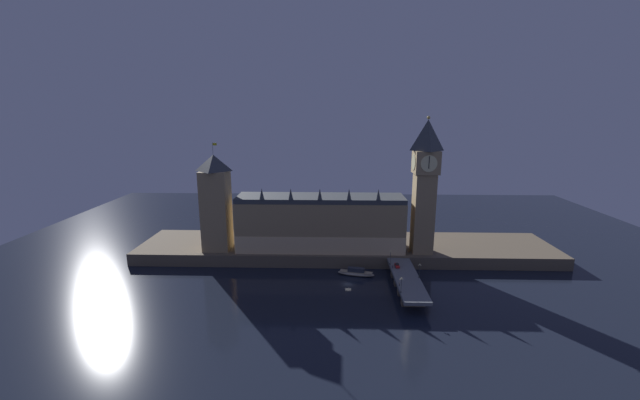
# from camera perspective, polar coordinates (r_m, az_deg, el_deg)

# --- Properties ---
(ground_plane) EXTENTS (400.00, 400.00, 0.00)m
(ground_plane) POSITION_cam_1_polar(r_m,az_deg,el_deg) (180.40, 4.11, -12.13)
(ground_plane) COLOR black
(embankment) EXTENTS (220.00, 42.00, 6.22)m
(embankment) POSITION_cam_1_polar(r_m,az_deg,el_deg) (215.35, 3.71, -7.03)
(embankment) COLOR brown
(embankment) RESTS_ON ground_plane
(parliament_hall) EXTENTS (84.97, 21.14, 33.29)m
(parliament_hall) POSITION_cam_1_polar(r_m,az_deg,el_deg) (202.42, 0.05, -3.27)
(parliament_hall) COLOR #9E845B
(parliament_hall) RESTS_ON embankment
(clock_tower) EXTENTS (12.21, 12.32, 67.63)m
(clock_tower) POSITION_cam_1_polar(r_m,az_deg,el_deg) (198.42, 15.00, 2.49)
(clock_tower) COLOR #9E845B
(clock_tower) RESTS_ON embankment
(victoria_tower) EXTENTS (13.49, 13.49, 54.87)m
(victoria_tower) POSITION_cam_1_polar(r_m,az_deg,el_deg) (205.48, -14.91, -0.36)
(victoria_tower) COLOR #9E845B
(victoria_tower) RESTS_ON embankment
(bridge) EXTENTS (10.81, 46.00, 5.82)m
(bridge) POSITION_cam_1_polar(r_m,az_deg,el_deg) (177.15, 12.51, -11.51)
(bridge) COLOR slate
(bridge) RESTS_ON ground_plane
(car_northbound_lead) EXTENTS (1.89, 4.65, 1.58)m
(car_northbound_lead) POSITION_cam_1_polar(r_m,az_deg,el_deg) (186.40, 11.15, -9.31)
(car_northbound_lead) COLOR red
(car_northbound_lead) RESTS_ON bridge
(pedestrian_near_rail) EXTENTS (0.38, 0.38, 1.75)m
(pedestrian_near_rail) POSITION_cam_1_polar(r_m,az_deg,el_deg) (167.38, 11.47, -11.87)
(pedestrian_near_rail) COLOR black
(pedestrian_near_rail) RESTS_ON bridge
(pedestrian_far_rail) EXTENTS (0.38, 0.38, 1.59)m
(pedestrian_far_rail) POSITION_cam_1_polar(r_m,az_deg,el_deg) (184.46, 10.50, -9.49)
(pedestrian_far_rail) COLOR black
(pedestrian_far_rail) RESTS_ON bridge
(street_lamp_near) EXTENTS (1.34, 0.60, 6.28)m
(street_lamp_near) POSITION_cam_1_polar(r_m,az_deg,el_deg) (160.65, 11.74, -11.78)
(street_lamp_near) COLOR #2D3333
(street_lamp_near) RESTS_ON bridge
(street_lamp_mid) EXTENTS (1.34, 0.60, 6.29)m
(street_lamp_mid) POSITION_cam_1_polar(r_m,az_deg,el_deg) (175.90, 14.27, -9.71)
(street_lamp_mid) COLOR #2D3333
(street_lamp_mid) RESTS_ON bridge
(street_lamp_far) EXTENTS (1.34, 0.60, 6.85)m
(street_lamp_far) POSITION_cam_1_polar(r_m,az_deg,el_deg) (187.37, 10.21, -7.99)
(street_lamp_far) COLOR #2D3333
(street_lamp_far) RESTS_ON bridge
(boat_upstream) EXTENTS (17.84, 7.51, 3.93)m
(boat_upstream) POSITION_cam_1_polar(r_m,az_deg,el_deg) (188.96, 5.27, -10.49)
(boat_upstream) COLOR #B2A893
(boat_upstream) RESTS_ON ground_plane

